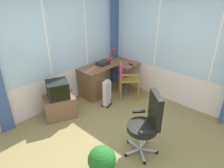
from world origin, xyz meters
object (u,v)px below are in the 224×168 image
(desk_lamp, at_px, (113,53))
(space_heater, at_px, (107,93))
(wooden_armchair, at_px, (125,75))
(potted_plant, at_px, (102,161))
(tv_on_stand, at_px, (59,101))
(paper_tray, at_px, (103,63))
(tv_remote, at_px, (131,65))
(office_chair, at_px, (148,121))
(desk, at_px, (94,81))

(desk_lamp, relative_size, space_heater, 0.51)
(wooden_armchair, bearing_deg, potted_plant, -148.25)
(desk_lamp, xyz_separation_m, tv_on_stand, (-1.86, -0.17, -0.60))
(paper_tray, distance_m, space_heater, 0.85)
(desk_lamp, relative_size, tv_remote, 2.21)
(desk_lamp, height_order, office_chair, office_chair)
(tv_on_stand, bearing_deg, office_chair, -78.77)
(desk, xyz_separation_m, wooden_armchair, (0.53, -0.55, 0.18))
(desk_lamp, distance_m, space_heater, 1.23)
(tv_remote, height_order, office_chair, office_chair)
(tv_on_stand, bearing_deg, paper_tray, 4.93)
(tv_remote, distance_m, tv_on_stand, 1.99)
(paper_tray, relative_size, space_heater, 0.46)
(desk, relative_size, desk_lamp, 4.30)
(paper_tray, distance_m, office_chair, 2.32)
(office_chair, height_order, tv_on_stand, office_chair)
(desk, bearing_deg, potted_plant, -130.06)
(office_chair, relative_size, space_heater, 1.72)
(tv_remote, xyz_separation_m, paper_tray, (-0.47, 0.53, 0.03))
(desk_lamp, height_order, paper_tray, desk_lamp)
(desk, relative_size, space_heater, 2.20)
(wooden_armchair, bearing_deg, tv_remote, 6.96)
(tv_remote, relative_size, potted_plant, 0.31)
(wooden_armchair, xyz_separation_m, space_heater, (-0.62, 0.00, -0.26))
(tv_remote, height_order, tv_on_stand, tv_on_stand)
(desk, xyz_separation_m, tv_on_stand, (-1.09, -0.11, -0.05))
(tv_remote, bearing_deg, tv_on_stand, -179.43)
(paper_tray, relative_size, wooden_armchair, 0.33)
(wooden_armchair, bearing_deg, desk_lamp, 68.72)
(office_chair, distance_m, space_heater, 1.65)
(desk_lamp, relative_size, potted_plant, 0.68)
(tv_remote, distance_m, paper_tray, 0.71)
(paper_tray, bearing_deg, office_chair, -117.19)
(tv_on_stand, height_order, potted_plant, tv_on_stand)
(wooden_armchair, height_order, space_heater, wooden_armchair)
(tv_remote, bearing_deg, potted_plant, -138.28)
(tv_remote, bearing_deg, wooden_armchair, -160.49)
(tv_remote, bearing_deg, office_chair, -122.31)
(space_heater, distance_m, potted_plant, 1.94)
(wooden_armchair, distance_m, office_chair, 1.94)
(wooden_armchair, relative_size, potted_plant, 1.85)
(desk_lamp, relative_size, paper_tray, 1.10)
(paper_tray, bearing_deg, desk_lamp, 6.40)
(office_chair, bearing_deg, space_heater, 67.56)
(wooden_armchair, bearing_deg, desk, 134.10)
(space_heater, bearing_deg, potted_plant, -138.46)
(tv_remote, height_order, potted_plant, tv_remote)
(desk, bearing_deg, desk_lamp, 4.80)
(wooden_armchair, relative_size, tv_on_stand, 1.08)
(paper_tray, bearing_deg, tv_on_stand, -175.07)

